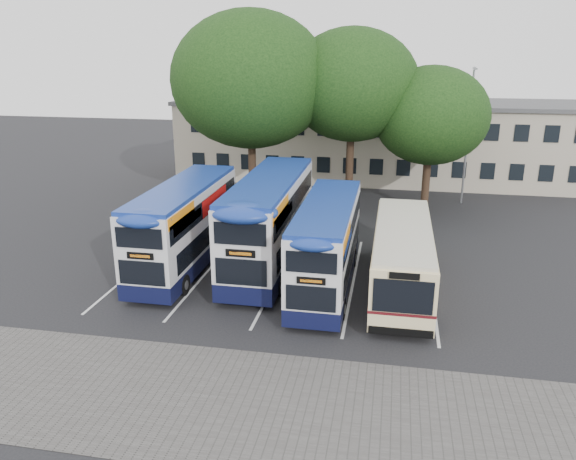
% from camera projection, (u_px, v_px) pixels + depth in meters
% --- Properties ---
extents(ground, '(120.00, 120.00, 0.00)m').
position_uv_depth(ground, '(350.00, 333.00, 21.17)').
color(ground, black).
rests_on(ground, ground).
extents(paving_strip, '(40.00, 6.00, 0.01)m').
position_uv_depth(paving_strip, '(269.00, 407.00, 16.86)').
color(paving_strip, '#595654').
rests_on(paving_strip, ground).
extents(bay_lines, '(14.12, 11.00, 0.01)m').
position_uv_depth(bay_lines, '(279.00, 275.00, 26.51)').
color(bay_lines, silver).
rests_on(bay_lines, ground).
extents(depot_building, '(32.40, 8.40, 6.20)m').
position_uv_depth(depot_building, '(379.00, 139.00, 45.38)').
color(depot_building, '#BFAE99').
rests_on(depot_building, ground).
extents(lamp_post, '(0.25, 1.05, 9.06)m').
position_uv_depth(lamp_post, '(468.00, 129.00, 37.16)').
color(lamp_post, gray).
rests_on(lamp_post, ground).
extents(tree_left, '(10.01, 10.01, 12.58)m').
position_uv_depth(tree_left, '(250.00, 80.00, 35.06)').
color(tree_left, black).
rests_on(tree_left, ground).
extents(tree_mid, '(8.37, 8.37, 11.55)m').
position_uv_depth(tree_mid, '(352.00, 85.00, 35.49)').
color(tree_mid, black).
rests_on(tree_mid, ground).
extents(tree_right, '(7.25, 7.25, 9.26)m').
position_uv_depth(tree_right, '(431.00, 116.00, 35.15)').
color(tree_right, black).
rests_on(tree_right, ground).
extents(bus_dd_left, '(2.38, 9.82, 4.09)m').
position_uv_depth(bus_dd_left, '(185.00, 222.00, 26.98)').
color(bus_dd_left, black).
rests_on(bus_dd_left, ground).
extents(bus_dd_mid, '(2.57, 10.60, 4.42)m').
position_uv_depth(bus_dd_mid, '(270.00, 218.00, 27.08)').
color(bus_dd_mid, black).
rests_on(bus_dd_mid, ground).
extents(bus_dd_right, '(2.26, 9.34, 3.89)m').
position_uv_depth(bus_dd_right, '(327.00, 241.00, 24.67)').
color(bus_dd_right, black).
rests_on(bus_dd_right, ground).
extents(bus_single, '(2.49, 9.77, 2.91)m').
position_uv_depth(bus_single, '(402.00, 254.00, 24.61)').
color(bus_single, '#FAE3A6').
rests_on(bus_single, ground).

